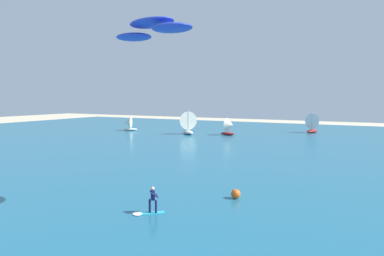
# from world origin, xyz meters

# --- Properties ---
(ocean) EXTENTS (160.00, 90.00, 0.10)m
(ocean) POSITION_xyz_m (0.00, 51.09, 0.05)
(ocean) COLOR #1E607F
(ocean) RESTS_ON ground
(kitesurfer) EXTENTS (1.86, 1.69, 1.67)m
(kitesurfer) POSITION_xyz_m (-2.53, 18.05, 0.70)
(kitesurfer) COLOR #26B2CC
(kitesurfer) RESTS_ON ocean
(kite) EXTENTS (7.54, 4.72, 1.09)m
(kite) POSITION_xyz_m (-3.72, 20.18, 11.70)
(kite) COLOR #1E33B2
(sailboat_mid_left) EXTENTS (4.37, 4.28, 4.91)m
(sailboat_mid_left) POSITION_xyz_m (-22.70, 59.48, 2.35)
(sailboat_mid_left) COLOR silver
(sailboat_mid_left) RESTS_ON ocean
(sailboat_heeled_over) EXTENTS (3.07, 2.75, 3.45)m
(sailboat_heeled_over) POSITION_xyz_m (-36.75, 59.41, 1.68)
(sailboat_heeled_over) COLOR silver
(sailboat_heeled_over) RESTS_ON ocean
(sailboat_center_horizon) EXTENTS (3.07, 2.64, 3.52)m
(sailboat_center_horizon) POSITION_xyz_m (-14.61, 61.22, 1.71)
(sailboat_center_horizon) COLOR maroon
(sailboat_center_horizon) RESTS_ON ocean
(sailboat_anchored_offshore) EXTENTS (3.40, 3.82, 4.29)m
(sailboat_anchored_offshore) POSITION_xyz_m (-1.58, 73.67, 2.06)
(sailboat_anchored_offshore) COLOR maroon
(sailboat_anchored_offshore) RESTS_ON ocean
(marker_buoy) EXTENTS (0.67, 0.67, 0.67)m
(marker_buoy) POSITION_xyz_m (1.00, 23.53, 0.44)
(marker_buoy) COLOR #E55919
(marker_buoy) RESTS_ON ocean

